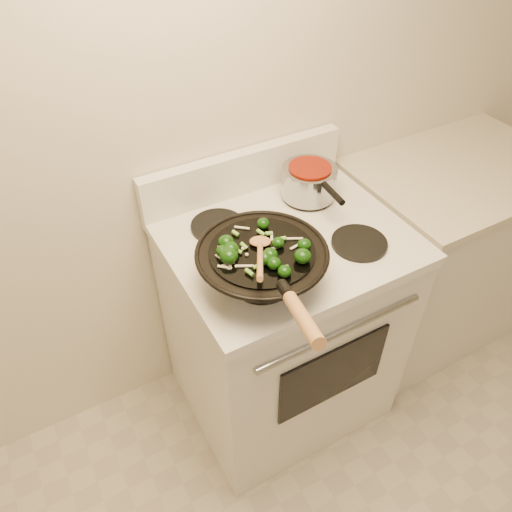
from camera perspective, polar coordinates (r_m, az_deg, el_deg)
stove at (r=1.96m, az=2.96°, el=-7.77°), size 0.78×0.67×1.08m
counter_unit at (r=2.42m, az=20.09°, el=0.37°), size 0.86×0.62×0.91m
wok at (r=1.42m, az=0.73°, el=-1.01°), size 0.38×0.62×0.25m
stirfry at (r=1.36m, az=0.12°, el=0.52°), size 0.27×0.26×0.04m
wooden_spoon at (r=1.33m, az=0.48°, el=0.53°), size 0.17×0.26×0.11m
saucepan at (r=1.78m, az=6.11°, el=8.51°), size 0.19×0.31×0.11m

